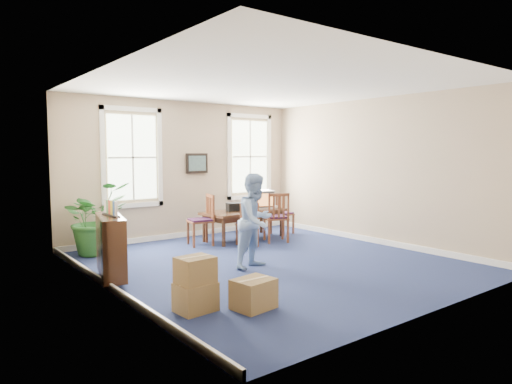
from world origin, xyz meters
TOP-DOWN VIEW (x-y plane):
  - floor at (0.00, 0.00)m, footprint 6.50×6.50m
  - ceiling at (0.00, 0.00)m, footprint 6.50×6.50m
  - wall_back at (0.00, 3.25)m, footprint 6.50×0.00m
  - wall_front at (0.00, -3.25)m, footprint 6.50×0.00m
  - wall_left at (-3.00, 0.00)m, footprint 0.00×6.50m
  - wall_right at (3.00, 0.00)m, footprint 0.00×6.50m
  - baseboard_back at (0.00, 3.22)m, footprint 6.00×0.04m
  - baseboard_left at (-2.97, 0.00)m, footprint 0.04×6.50m
  - baseboard_right at (2.97, 0.00)m, footprint 0.04×6.50m
  - window_left at (-1.30, 3.23)m, footprint 1.40×0.12m
  - window_right at (1.90, 3.23)m, footprint 1.40×0.12m
  - wall_picture at (0.30, 3.20)m, footprint 0.58×0.06m
  - conference_table at (0.92, 2.14)m, footprint 2.05×1.08m
  - crt_tv at (1.51, 2.18)m, footprint 0.64×0.66m
  - game_console at (1.78, 2.14)m, footprint 0.19×0.22m
  - equipment_bag at (0.70, 2.18)m, footprint 0.42×0.32m
  - chair_near_left at (0.52, 1.46)m, footprint 0.55×0.55m
  - chair_near_right at (1.33, 1.46)m, footprint 0.66×0.66m
  - chair_end_left at (-0.25, 2.14)m, footprint 0.59×0.59m
  - chair_end_right at (2.09, 2.14)m, footprint 0.53×0.53m
  - man at (-0.45, -0.11)m, footprint 0.94×0.82m
  - credenza at (-2.75, 0.63)m, footprint 0.63×1.26m
  - brochure_rack at (-2.73, 0.63)m, footprint 0.29×0.59m
  - potted_plant at (-2.33, 2.66)m, footprint 1.59×1.49m
  - cardboard_boxes at (-2.21, -1.31)m, footprint 1.49×1.49m

SIDE VIEW (x-z plane):
  - floor at x=0.00m, z-range 0.00..0.00m
  - baseboard_back at x=0.00m, z-range 0.00..0.12m
  - baseboard_left at x=-2.97m, z-range 0.00..0.12m
  - baseboard_right at x=2.97m, z-range 0.00..0.12m
  - conference_table at x=0.92m, z-range 0.00..0.67m
  - cardboard_boxes at x=-2.21m, z-range 0.00..0.74m
  - chair_near_left at x=0.52m, z-range 0.00..0.95m
  - credenza at x=-2.75m, z-range 0.00..0.95m
  - chair_end_right at x=2.09m, z-range 0.00..1.02m
  - chair_end_left at x=-0.25m, z-range 0.00..1.10m
  - chair_near_right at x=1.33m, z-range 0.00..1.12m
  - game_console at x=1.78m, z-range 0.67..0.72m
  - potted_plant at x=-2.33m, z-range 0.00..1.43m
  - equipment_bag at x=0.70m, z-range 0.67..0.86m
  - man at x=-0.45m, z-range 0.00..1.65m
  - crt_tv at x=1.51m, z-range 0.67..1.11m
  - brochure_rack at x=-2.73m, z-range 0.95..1.21m
  - wall_back at x=0.00m, z-range -1.65..4.85m
  - wall_front at x=0.00m, z-range -1.65..4.85m
  - wall_left at x=-3.00m, z-range -1.65..4.85m
  - wall_right at x=3.00m, z-range -1.65..4.85m
  - wall_picture at x=0.30m, z-range 1.51..1.99m
  - window_left at x=-1.30m, z-range 0.80..3.00m
  - window_right at x=1.90m, z-range 0.80..3.00m
  - ceiling at x=0.00m, z-range 3.20..3.20m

